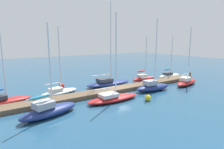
{
  "coord_description": "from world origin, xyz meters",
  "views": [
    {
      "loc": [
        -15.25,
        -20.32,
        6.97
      ],
      "look_at": [
        0.0,
        2.0,
        2.0
      ],
      "focal_mm": 30.22,
      "sensor_mm": 36.0,
      "label": 1
    }
  ],
  "objects_px": {
    "mooring_buoy_yellow": "(148,98)",
    "mooring_buoy_red": "(62,86)",
    "sailboat_4": "(108,82)",
    "sailboat_3": "(113,97)",
    "sailboat_5": "(153,86)",
    "sailboat_6": "(144,78)",
    "sailboat_2": "(59,91)",
    "sailboat_8": "(169,75)",
    "sailboat_0": "(3,100)",
    "sailboat_1": "(49,110)",
    "sailboat_7": "(186,81)"
  },
  "relations": [
    {
      "from": "sailboat_8",
      "to": "sailboat_2",
      "type": "bearing_deg",
      "value": 176.95
    },
    {
      "from": "sailboat_1",
      "to": "sailboat_5",
      "type": "relative_size",
      "value": 0.87
    },
    {
      "from": "sailboat_4",
      "to": "sailboat_3",
      "type": "bearing_deg",
      "value": -116.71
    },
    {
      "from": "sailboat_0",
      "to": "sailboat_5",
      "type": "xyz_separation_m",
      "value": [
        17.67,
        -5.09,
        0.12
      ]
    },
    {
      "from": "sailboat_1",
      "to": "mooring_buoy_red",
      "type": "height_order",
      "value": "sailboat_1"
    },
    {
      "from": "sailboat_5",
      "to": "sailboat_6",
      "type": "relative_size",
      "value": 1.28
    },
    {
      "from": "mooring_buoy_red",
      "to": "sailboat_6",
      "type": "bearing_deg",
      "value": -12.53
    },
    {
      "from": "sailboat_4",
      "to": "sailboat_2",
      "type": "bearing_deg",
      "value": -176.22
    },
    {
      "from": "sailboat_7",
      "to": "sailboat_2",
      "type": "bearing_deg",
      "value": 147.85
    },
    {
      "from": "sailboat_1",
      "to": "sailboat_2",
      "type": "distance_m",
      "value": 7.2
    },
    {
      "from": "mooring_buoy_yellow",
      "to": "mooring_buoy_red",
      "type": "relative_size",
      "value": 0.97
    },
    {
      "from": "sailboat_3",
      "to": "sailboat_5",
      "type": "relative_size",
      "value": 1.03
    },
    {
      "from": "sailboat_4",
      "to": "mooring_buoy_red",
      "type": "distance_m",
      "value": 6.93
    },
    {
      "from": "sailboat_7",
      "to": "mooring_buoy_red",
      "type": "xyz_separation_m",
      "value": [
        -16.99,
        9.01,
        -0.16
      ]
    },
    {
      "from": "sailboat_8",
      "to": "mooring_buoy_yellow",
      "type": "xyz_separation_m",
      "value": [
        -13.57,
        -7.92,
        -0.1
      ]
    },
    {
      "from": "sailboat_8",
      "to": "sailboat_0",
      "type": "bearing_deg",
      "value": 178.49
    },
    {
      "from": "sailboat_4",
      "to": "sailboat_6",
      "type": "bearing_deg",
      "value": 0.06
    },
    {
      "from": "sailboat_4",
      "to": "mooring_buoy_red",
      "type": "xyz_separation_m",
      "value": [
        -6.38,
        2.71,
        -0.18
      ]
    },
    {
      "from": "sailboat_3",
      "to": "sailboat_5",
      "type": "bearing_deg",
      "value": 5.47
    },
    {
      "from": "mooring_buoy_red",
      "to": "sailboat_8",
      "type": "bearing_deg",
      "value": -9.75
    },
    {
      "from": "sailboat_0",
      "to": "sailboat_5",
      "type": "relative_size",
      "value": 0.8
    },
    {
      "from": "sailboat_5",
      "to": "mooring_buoy_red",
      "type": "relative_size",
      "value": 12.96
    },
    {
      "from": "sailboat_2",
      "to": "sailboat_7",
      "type": "bearing_deg",
      "value": -31.4
    },
    {
      "from": "sailboat_8",
      "to": "sailboat_5",
      "type": "bearing_deg",
      "value": -154.14
    },
    {
      "from": "sailboat_4",
      "to": "sailboat_7",
      "type": "bearing_deg",
      "value": -28.27
    },
    {
      "from": "sailboat_1",
      "to": "sailboat_8",
      "type": "height_order",
      "value": "sailboat_1"
    },
    {
      "from": "sailboat_4",
      "to": "mooring_buoy_yellow",
      "type": "bearing_deg",
      "value": -88.56
    },
    {
      "from": "sailboat_7",
      "to": "sailboat_5",
      "type": "bearing_deg",
      "value": 162.7
    },
    {
      "from": "sailboat_0",
      "to": "mooring_buoy_yellow",
      "type": "distance_m",
      "value": 16.06
    },
    {
      "from": "sailboat_1",
      "to": "sailboat_2",
      "type": "bearing_deg",
      "value": 49.9
    },
    {
      "from": "sailboat_6",
      "to": "sailboat_8",
      "type": "distance_m",
      "value": 6.26
    },
    {
      "from": "sailboat_6",
      "to": "mooring_buoy_yellow",
      "type": "distance_m",
      "value": 11.08
    },
    {
      "from": "sailboat_0",
      "to": "mooring_buoy_red",
      "type": "xyz_separation_m",
      "value": [
        7.79,
        3.49,
        -0.14
      ]
    },
    {
      "from": "sailboat_3",
      "to": "sailboat_7",
      "type": "distance_m",
      "value": 14.18
    },
    {
      "from": "sailboat_7",
      "to": "mooring_buoy_red",
      "type": "relative_size",
      "value": 11.82
    },
    {
      "from": "mooring_buoy_red",
      "to": "sailboat_3",
      "type": "bearing_deg",
      "value": -72.94
    },
    {
      "from": "sailboat_5",
      "to": "mooring_buoy_yellow",
      "type": "bearing_deg",
      "value": -138.54
    },
    {
      "from": "sailboat_5",
      "to": "sailboat_6",
      "type": "bearing_deg",
      "value": 61.1
    },
    {
      "from": "sailboat_0",
      "to": "sailboat_2",
      "type": "height_order",
      "value": "sailboat_2"
    },
    {
      "from": "sailboat_8",
      "to": "sailboat_3",
      "type": "bearing_deg",
      "value": -163.07
    },
    {
      "from": "sailboat_4",
      "to": "mooring_buoy_yellow",
      "type": "relative_size",
      "value": 17.11
    },
    {
      "from": "sailboat_1",
      "to": "sailboat_3",
      "type": "relative_size",
      "value": 0.85
    },
    {
      "from": "sailboat_3",
      "to": "sailboat_2",
      "type": "bearing_deg",
      "value": 125.04
    },
    {
      "from": "sailboat_3",
      "to": "sailboat_8",
      "type": "xyz_separation_m",
      "value": [
        17.0,
        5.73,
        -0.01
      ]
    },
    {
      "from": "sailboat_5",
      "to": "mooring_buoy_red",
      "type": "distance_m",
      "value": 13.09
    },
    {
      "from": "sailboat_4",
      "to": "sailboat_8",
      "type": "distance_m",
      "value": 13.44
    },
    {
      "from": "sailboat_1",
      "to": "sailboat_6",
      "type": "distance_m",
      "value": 19.2
    },
    {
      "from": "sailboat_7",
      "to": "sailboat_8",
      "type": "relative_size",
      "value": 1.15
    },
    {
      "from": "sailboat_1",
      "to": "sailboat_4",
      "type": "xyz_separation_m",
      "value": [
        10.94,
        6.66,
        -0.08
      ]
    },
    {
      "from": "sailboat_5",
      "to": "sailboat_6",
      "type": "distance_m",
      "value": 6.66
    }
  ]
}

